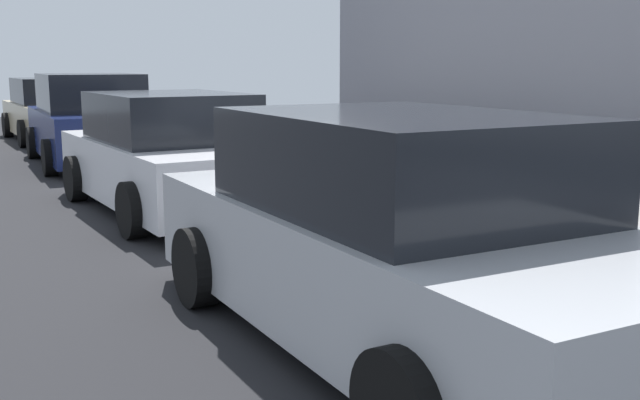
% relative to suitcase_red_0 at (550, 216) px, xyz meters
% --- Properties ---
extents(ground_plane, '(40.00, 40.00, 0.00)m').
position_rel_suitcase_red_0_xyz_m(ground_plane, '(4.22, 0.66, -0.52)').
color(ground_plane, black).
extents(sidewalk_curb, '(18.00, 5.00, 0.14)m').
position_rel_suitcase_red_0_xyz_m(sidewalk_curb, '(4.22, -1.84, -0.45)').
color(sidewalk_curb, gray).
rests_on(sidewalk_curb, ground_plane).
extents(suitcase_red_0, '(0.37, 0.23, 0.96)m').
position_rel_suitcase_red_0_xyz_m(suitcase_red_0, '(0.00, 0.00, 0.00)').
color(suitcase_red_0, red).
rests_on(suitcase_red_0, sidewalk_curb).
extents(suitcase_silver_1, '(0.44, 0.30, 0.92)m').
position_rel_suitcase_red_0_xyz_m(suitcase_silver_1, '(0.50, 0.03, -0.04)').
color(suitcase_silver_1, '#9EA0A8').
rests_on(suitcase_silver_1, sidewalk_curb).
extents(suitcase_maroon_2, '(0.44, 0.25, 0.88)m').
position_rel_suitcase_red_0_xyz_m(suitcase_maroon_2, '(1.03, 0.05, -0.05)').
color(suitcase_maroon_2, maroon).
rests_on(suitcase_maroon_2, sidewalk_curb).
extents(suitcase_black_3, '(0.45, 0.26, 0.73)m').
position_rel_suitcase_red_0_xyz_m(suitcase_black_3, '(1.56, -0.02, -0.04)').
color(suitcase_black_3, black).
rests_on(suitcase_black_3, sidewalk_curb).
extents(suitcase_olive_4, '(0.51, 0.22, 0.67)m').
position_rel_suitcase_red_0_xyz_m(suitcase_olive_4, '(2.13, 0.03, -0.07)').
color(suitcase_olive_4, '#59601E').
rests_on(suitcase_olive_4, sidewalk_curb).
extents(suitcase_navy_5, '(0.46, 0.28, 0.69)m').
position_rel_suitcase_red_0_xyz_m(suitcase_navy_5, '(2.71, -0.05, -0.06)').
color(suitcase_navy_5, navy).
rests_on(suitcase_navy_5, sidewalk_curb).
extents(suitcase_teal_6, '(0.39, 0.20, 0.78)m').
position_rel_suitcase_red_0_xyz_m(suitcase_teal_6, '(3.23, -0.08, -0.11)').
color(suitcase_teal_6, '#0F606B').
rests_on(suitcase_teal_6, sidewalk_curb).
extents(suitcase_red_7, '(0.43, 0.22, 0.80)m').
position_rel_suitcase_red_0_xyz_m(suitcase_red_7, '(3.74, -0.03, -0.09)').
color(suitcase_red_7, red).
rests_on(suitcase_red_7, sidewalk_curb).
extents(suitcase_silver_8, '(0.46, 0.23, 0.95)m').
position_rel_suitcase_red_0_xyz_m(suitcase_silver_8, '(4.28, 0.05, -0.00)').
color(suitcase_silver_8, '#9EA0A8').
rests_on(suitcase_silver_8, sidewalk_curb).
extents(fire_hydrant, '(0.39, 0.21, 0.81)m').
position_rel_suitcase_red_0_xyz_m(fire_hydrant, '(5.10, -0.02, 0.05)').
color(fire_hydrant, '#D89E0C').
rests_on(fire_hydrant, sidewalk_curb).
extents(bollard_post, '(0.16, 0.16, 0.71)m').
position_rel_suitcase_red_0_xyz_m(bollard_post, '(5.66, 0.13, -0.02)').
color(bollard_post, '#333338').
rests_on(bollard_post, sidewalk_curb).
extents(parked_car_silver_0, '(4.70, 2.17, 1.60)m').
position_rel_suitcase_red_0_xyz_m(parked_car_silver_0, '(-0.92, 2.28, 0.23)').
color(parked_car_silver_0, '#B2B5BA').
rests_on(parked_car_silver_0, ground_plane).
extents(parked_car_white_1, '(4.41, 2.25, 1.54)m').
position_rel_suitcase_red_0_xyz_m(parked_car_white_1, '(4.49, 2.28, 0.21)').
color(parked_car_white_1, silver).
rests_on(parked_car_white_1, ground_plane).
extents(parked_car_navy_2, '(4.36, 2.18, 1.71)m').
position_rel_suitcase_red_0_xyz_m(parked_car_navy_2, '(9.76, 2.28, 0.28)').
color(parked_car_navy_2, '#141E4C').
rests_on(parked_car_navy_2, ground_plane).
extents(parked_car_beige_3, '(4.50, 2.12, 1.54)m').
position_rel_suitcase_red_0_xyz_m(parked_car_beige_3, '(14.74, 2.28, 0.21)').
color(parked_car_beige_3, tan).
rests_on(parked_car_beige_3, ground_plane).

